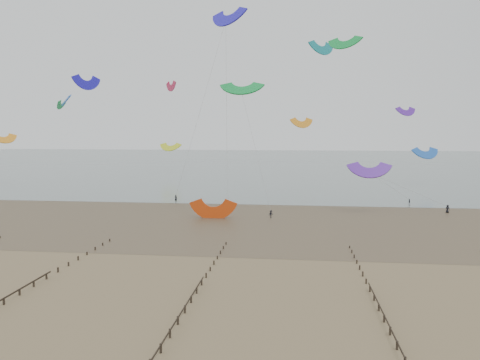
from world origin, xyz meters
name	(u,v)px	position (x,y,z in m)	size (l,w,h in m)	color
ground	(180,267)	(0.00, 0.00, 0.00)	(500.00, 500.00, 0.00)	brown
sea_and_shore	(202,216)	(-4.08, 34.40, 0.01)	(500.00, 665.00, 0.03)	#475654
groynes	(172,330)	(4.00, -19.05, 0.47)	(72.16, 50.16, 1.00)	black
kitesurfer_lead	(176,198)	(-13.94, 52.04, 0.86)	(0.62, 0.41, 1.71)	black
kitesurfers	(377,205)	(31.87, 47.83, 0.80)	(149.74, 27.53, 1.71)	black
grounded_kite	(213,218)	(-1.55, 32.66, 0.00)	(7.70, 4.03, 5.87)	#D83F0D
kites_airborne	(225,119)	(-6.99, 85.65, 20.51)	(226.30, 107.03, 36.53)	blue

